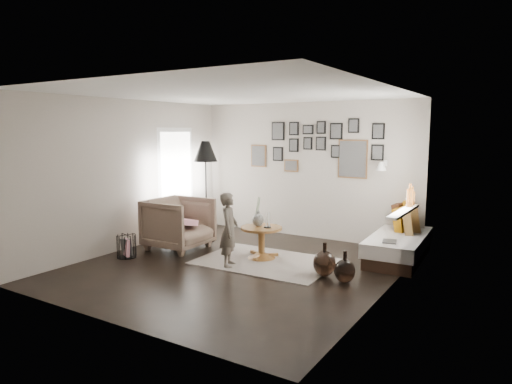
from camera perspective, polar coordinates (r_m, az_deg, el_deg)
The scene contains 23 objects.
ground at distance 7.05m, azimuth -2.51°, elevation -9.33°, with size 4.80×4.80×0.00m, color black.
wall_back at distance 8.86m, azimuth 6.20°, elevation 2.71°, with size 4.50×4.50×0.00m, color #AEA498.
wall_front at distance 5.01m, azimuth -18.24°, elevation -1.49°, with size 4.50×4.50×0.00m, color #AEA498.
wall_left at distance 8.26m, azimuth -15.60°, elevation 2.11°, with size 4.80×4.80×0.00m, color #AEA498.
wall_right at distance 5.83m, azimuth 16.02°, elevation -0.14°, with size 4.80×4.80×0.00m, color #AEA498.
ceiling at distance 6.76m, azimuth -2.65°, elevation 12.23°, with size 4.80×4.80×0.00m, color white.
door_left at distance 9.13m, azimuth -9.95°, elevation 1.21°, with size 0.00×2.14×2.14m.
window_right at distance 7.19m, azimuth 18.25°, elevation -1.76°, with size 0.15×1.32×1.30m.
gallery_wall at distance 8.70m, azimuth 7.91°, elevation 5.51°, with size 2.74×0.03×1.08m.
wall_sconce at distance 8.05m, azimuth 15.41°, elevation 3.14°, with size 0.18×0.36×0.16m.
rug at distance 7.31m, azimuth 1.24°, elevation -8.67°, with size 2.08×1.46×0.01m, color silver.
pedestal_table at distance 7.42m, azimuth 0.69°, elevation -6.51°, with size 0.67×0.67×0.52m.
vase at distance 7.39m, azimuth 0.24°, elevation -3.18°, with size 0.19×0.19×0.48m.
candles at distance 7.28m, azimuth 1.44°, elevation -3.56°, with size 0.11×0.11×0.25m.
daybed at distance 7.78m, azimuth 17.58°, elevation -5.93°, with size 0.87×1.89×0.89m.
magazine_on_daybed at distance 7.15m, azimuth 16.34°, elevation -5.94°, with size 0.20×0.27×0.01m, color black.
armchair at distance 8.10m, azimuth -9.63°, elevation -3.91°, with size 0.96×0.99×0.90m, color #755E4F.
armchair_cushion at distance 8.11m, azimuth -9.24°, elevation -3.67°, with size 0.41×0.41×0.10m, color white.
floor_lamp at distance 8.45m, azimuth -6.33°, elevation 4.60°, with size 0.44×0.44×1.87m.
magazine_basket at distance 7.81m, azimuth -15.88°, elevation -6.54°, with size 0.37×0.37×0.37m.
demijohn_large at distance 6.64m, azimuth 8.54°, elevation -8.80°, with size 0.33×0.33×0.49m.
demijohn_small at distance 6.42m, azimuth 11.02°, elevation -9.65°, with size 0.29×0.29×0.45m.
child at distance 6.96m, azimuth -3.38°, elevation -4.73°, with size 0.42×0.27×1.14m, color #544B42.
Camera 1 is at (3.80, -5.57, 2.07)m, focal length 32.00 mm.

